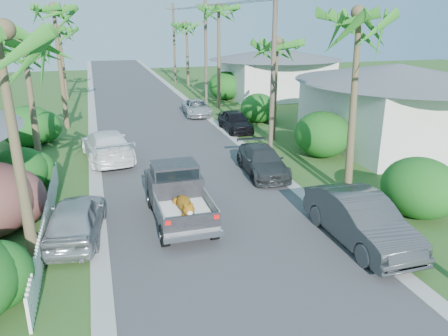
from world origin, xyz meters
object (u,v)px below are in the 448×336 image
object	(u,v)px
parked_car_rm	(262,161)
parked_car_rf	(235,121)
parked_car_lf	(107,146)
utility_pole_c	(206,51)
parked_car_rn	(361,220)
parked_car_rd	(197,108)
palm_r_b	(277,42)
utility_pole_d	(174,43)
pickup_truck	(177,192)
palm_r_c	(219,8)
utility_pole_b	(273,70)
palm_l_d	(59,28)
palm_l_b	(23,45)
palm_l_c	(53,8)
house_right_far	(275,75)
palm_r_d	(187,24)
parked_car_ln	(76,219)
palm_r_a	(362,14)
house_right_near	(394,108)

from	to	relation	value
parked_car_rm	parked_car_rf	size ratio (longest dim) A/B	1.12
parked_car_lf	utility_pole_c	bearing A→B (deg)	-129.85
parked_car_rm	parked_car_rn	bearing A→B (deg)	-80.60
parked_car_rn	parked_car_rd	world-z (taller)	parked_car_rn
parked_car_rf	palm_r_b	world-z (taller)	palm_r_b
utility_pole_d	pickup_truck	bearing A→B (deg)	-100.48
pickup_truck	parked_car_lf	world-z (taller)	pickup_truck
palm_r_c	parked_car_lf	bearing A→B (deg)	-128.51
palm_r_b	utility_pole_b	bearing A→B (deg)	-116.57
palm_l_d	palm_l_b	bearing A→B (deg)	-90.78
parked_car_rd	parked_car_lf	world-z (taller)	parked_car_lf
parked_car_rm	palm_l_c	size ratio (longest dim) A/B	0.49
parked_car_rf	house_right_far	bearing A→B (deg)	56.86
parked_car_lf	palm_l_c	distance (m)	11.20
palm_r_d	house_right_far	size ratio (longest dim) A/B	0.89
utility_pole_b	utility_pole_c	xyz separation A→B (m)	(0.00, 15.00, 0.00)
parked_car_rd	utility_pole_c	xyz separation A→B (m)	(1.92, 4.40, 4.01)
parked_car_rd	parked_car_ln	size ratio (longest dim) A/B	0.98
pickup_truck	palm_l_b	size ratio (longest dim) A/B	0.69
palm_l_b	utility_pole_d	bearing A→B (deg)	68.20
palm_r_a	parked_car_rf	bearing A→B (deg)	96.27
palm_r_c	house_right_far	size ratio (longest dim) A/B	1.04
utility_pole_c	utility_pole_b	bearing A→B (deg)	-90.00
parked_car_rd	utility_pole_d	distance (m)	19.91
palm_l_d	parked_car_lf	bearing A→B (deg)	-81.88
palm_l_b	pickup_truck	bearing A→B (deg)	-49.38
palm_l_d	palm_r_a	distance (m)	30.80
parked_car_rf	utility_pole_d	size ratio (longest dim) A/B	0.45
pickup_truck	palm_r_c	size ratio (longest dim) A/B	0.54
parked_car_ln	palm_r_d	xyz separation A→B (m)	(11.50, 35.20, 6.00)
parked_car_lf	house_right_far	xyz separation A→B (m)	(16.60, 16.31, 1.31)
palm_r_c	utility_pole_d	xyz separation A→B (m)	(-0.60, 17.00, -3.51)
parked_car_rn	parked_car_lf	bearing A→B (deg)	123.00
parked_car_rn	parked_car_ln	distance (m)	9.72
pickup_truck	parked_car_rn	world-z (taller)	pickup_truck
parked_car_rm	palm_r_b	xyz separation A→B (m)	(3.00, 5.80, 5.30)
pickup_truck	parked_car_rd	xyz separation A→B (m)	(5.00, 17.99, -0.42)
pickup_truck	parked_car_lf	bearing A→B (deg)	105.78
palm_l_c	palm_r_b	distance (m)	14.55
palm_l_c	palm_r_c	xyz separation A→B (m)	(12.20, 4.00, 0.20)
pickup_truck	house_right_near	xyz separation A→B (m)	(14.32, 6.39, 1.21)
utility_pole_c	parked_car_rn	bearing A→B (deg)	-92.99
parked_car_rd	utility_pole_c	bearing A→B (deg)	70.39
pickup_truck	palm_l_b	distance (m)	9.86
palm_l_d	utility_pole_b	size ratio (longest dim) A/B	0.86
palm_r_b	utility_pole_d	bearing A→B (deg)	92.05
parked_car_rm	parked_car_rf	world-z (taller)	parked_car_rf
parked_car_rd	palm_l_d	world-z (taller)	palm_l_d
utility_pole_b	parked_car_rd	bearing A→B (deg)	100.26
parked_car_ln	house_right_near	xyz separation A→B (m)	(18.00, 7.20, 1.48)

